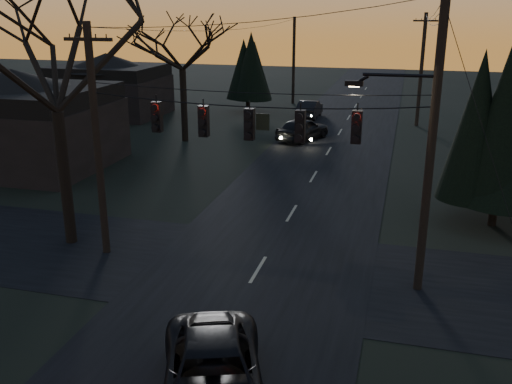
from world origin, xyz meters
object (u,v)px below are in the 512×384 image
(bare_tree_left, at_px, (51,54))
(evergreen_right, at_px, (505,125))
(utility_pole_left, at_px, (107,252))
(utility_pole_far_l, at_px, (293,103))
(sedan_oncoming_a, at_px, (302,129))
(suv_near, at_px, (213,377))
(utility_pole_right, at_px, (417,289))
(utility_pole_far_r, at_px, (416,126))
(sedan_oncoming_b, at_px, (309,109))

(bare_tree_left, bearing_deg, evergreen_right, 20.86)
(utility_pole_left, height_order, utility_pole_far_l, utility_pole_left)
(sedan_oncoming_a, bearing_deg, bare_tree_left, 97.20)
(utility_pole_left, relative_size, suv_near, 1.63)
(utility_pole_far_l, xyz_separation_m, suv_near, (6.80, -43.20, 0.72))
(utility_pole_right, height_order, utility_pole_far_l, utility_pole_right)
(utility_pole_far_l, xyz_separation_m, bare_tree_left, (-1.85, -35.46, 7.33))
(utility_pole_right, bearing_deg, utility_pole_left, 180.00)
(utility_pole_far_r, bearing_deg, utility_pole_left, -112.33)
(utility_pole_left, distance_m, utility_pole_far_l, 36.00)
(utility_pole_right, bearing_deg, sedan_oncoming_b, 106.64)
(utility_pole_right, height_order, bare_tree_left, bare_tree_left)
(utility_pole_right, xyz_separation_m, utility_pole_far_r, (0.00, 28.00, 0.00))
(utility_pole_far_r, distance_m, utility_pole_far_l, 14.01)
(utility_pole_far_l, bearing_deg, bare_tree_left, -92.99)
(utility_pole_left, xyz_separation_m, bare_tree_left, (-1.85, 0.54, 7.33))
(bare_tree_left, distance_m, sedan_oncoming_a, 21.91)
(utility_pole_right, bearing_deg, utility_pole_far_l, 107.72)
(utility_pole_far_r, height_order, utility_pole_far_l, utility_pole_far_r)
(utility_pole_left, xyz_separation_m, sedan_oncoming_a, (3.76, 20.68, 0.79))
(utility_pole_far_l, relative_size, suv_near, 1.54)
(bare_tree_left, bearing_deg, sedan_oncoming_b, 80.75)
(evergreen_right, xyz_separation_m, sedan_oncoming_a, (-10.84, 13.87, -3.60))
(utility_pole_far_l, distance_m, suv_near, 43.74)
(utility_pole_right, bearing_deg, evergreen_right, 65.49)
(bare_tree_left, relative_size, suv_near, 2.01)
(bare_tree_left, distance_m, sedan_oncoming_b, 29.69)
(utility_pole_far_l, xyz_separation_m, sedan_oncoming_b, (2.80, -6.90, 0.72))
(utility_pole_far_r, distance_m, sedan_oncoming_b, 8.80)
(utility_pole_far_l, relative_size, sedan_oncoming_b, 1.82)
(suv_near, height_order, sedan_oncoming_a, sedan_oncoming_a)
(utility_pole_far_l, bearing_deg, evergreen_right, -63.42)
(evergreen_right, height_order, sedan_oncoming_b, evergreen_right)
(utility_pole_left, height_order, suv_near, utility_pole_left)
(utility_pole_right, height_order, utility_pole_far_r, utility_pole_right)
(utility_pole_far_l, height_order, sedan_oncoming_a, utility_pole_far_l)
(sedan_oncoming_b, bearing_deg, utility_pole_right, 107.97)
(sedan_oncoming_b, bearing_deg, utility_pole_far_r, 174.10)
(utility_pole_far_l, distance_m, sedan_oncoming_b, 7.48)
(utility_pole_right, height_order, evergreen_right, evergreen_right)
(suv_near, bearing_deg, utility_pole_far_l, 78.80)
(utility_pole_right, relative_size, bare_tree_left, 0.95)
(bare_tree_left, relative_size, evergreen_right, 1.38)
(utility_pole_right, height_order, sedan_oncoming_a, utility_pole_right)
(utility_pole_right, xyz_separation_m, bare_tree_left, (-13.35, 0.54, 7.33))
(bare_tree_left, xyz_separation_m, suv_near, (8.65, -7.74, -6.61))
(bare_tree_left, bearing_deg, suv_near, -41.81)
(utility_pole_right, distance_m, utility_pole_far_l, 37.79)
(utility_pole_far_l, bearing_deg, suv_near, -81.05)
(sedan_oncoming_a, bearing_deg, utility_pole_right, 133.29)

